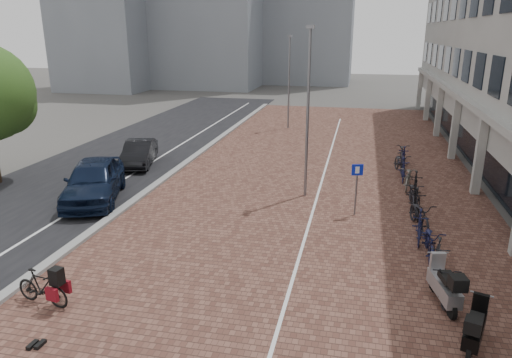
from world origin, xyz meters
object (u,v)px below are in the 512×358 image
(car_dark, at_px, (139,153))
(hero_bike, at_px, (42,287))
(scooter_front, at_px, (445,284))
(car_navy, at_px, (94,180))
(scooter_mid, at_px, (475,326))
(parking_sign, at_px, (357,182))

(car_dark, bearing_deg, hero_bike, -89.59)
(hero_bike, height_order, scooter_front, scooter_front)
(car_navy, bearing_deg, hero_bike, -88.19)
(car_dark, xyz_separation_m, scooter_mid, (13.96, -12.22, -0.10))
(car_navy, xyz_separation_m, hero_bike, (2.93, -7.41, -0.35))
(hero_bike, xyz_separation_m, scooter_mid, (10.42, 0.57, 0.04))
(car_navy, xyz_separation_m, car_dark, (-0.62, 5.38, -0.22))
(car_navy, distance_m, car_dark, 5.42)
(scooter_mid, bearing_deg, car_navy, 171.99)
(hero_bike, xyz_separation_m, parking_sign, (7.67, 8.01, 0.82))
(scooter_mid, bearing_deg, car_dark, 157.93)
(parking_sign, bearing_deg, car_navy, 168.84)
(car_dark, height_order, hero_bike, car_dark)
(car_navy, distance_m, scooter_front, 13.95)
(scooter_front, relative_size, parking_sign, 0.86)
(hero_bike, relative_size, scooter_front, 0.95)
(car_navy, relative_size, hero_bike, 3.02)
(car_navy, height_order, hero_bike, car_navy)
(car_dark, relative_size, scooter_mid, 2.47)
(scooter_front, bearing_deg, hero_bike, -179.46)
(car_dark, distance_m, parking_sign, 12.21)
(scooter_front, bearing_deg, car_dark, 130.11)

